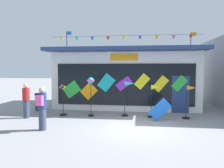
{
  "coord_description": "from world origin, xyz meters",
  "views": [
    {
      "loc": [
        0.09,
        -8.67,
        2.41
      ],
      "look_at": [
        -1.42,
        3.08,
        1.54
      ],
      "focal_mm": 34.58,
      "sensor_mm": 36.0,
      "label": 1
    }
  ],
  "objects": [
    {
      "name": "display_kite_on_ground",
      "position": [
        1.03,
        1.21,
        0.53
      ],
      "size": [
        1.07,
        0.17,
        1.07
      ],
      "primitive_type": "cube",
      "rotation": [
        -0.14,
        0.79,
        0.0
      ],
      "color": "blue",
      "rests_on": "ground_plane"
    },
    {
      "name": "trash_bin",
      "position": [
        -5.59,
        2.92,
        0.5
      ],
      "size": [
        0.52,
        0.52,
        0.98
      ],
      "color": "#2D4238",
      "rests_on": "ground_plane"
    },
    {
      "name": "wind_spinner_right",
      "position": [
        2.47,
        1.84,
        1.13
      ],
      "size": [
        0.65,
        0.36,
        1.6
      ],
      "color": "black",
      "rests_on": "ground_plane"
    },
    {
      "name": "wind_spinner_center_left",
      "position": [
        -0.46,
        2.05,
        1.27
      ],
      "size": [
        0.65,
        0.33,
        1.75
      ],
      "color": "black",
      "rests_on": "ground_plane"
    },
    {
      "name": "wind_spinner_left",
      "position": [
        -2.32,
        1.83,
        1.56
      ],
      "size": [
        0.33,
        0.33,
        1.95
      ],
      "color": "black",
      "rests_on": "ground_plane"
    },
    {
      "name": "wind_spinner_far_left",
      "position": [
        -3.77,
        1.79,
        0.8
      ],
      "size": [
        0.36,
        0.36,
        1.6
      ],
      "color": "black",
      "rests_on": "ground_plane"
    },
    {
      "name": "wind_spinner_center_right",
      "position": [
        0.84,
        1.92,
        1.2
      ],
      "size": [
        0.66,
        0.35,
        1.6
      ],
      "color": "black",
      "rests_on": "ground_plane"
    },
    {
      "name": "ground_plane",
      "position": [
        0.0,
        0.0,
        0.0
      ],
      "size": [
        80.0,
        80.0,
        0.0
      ],
      "primitive_type": "plane",
      "color": "gray"
    },
    {
      "name": "person_mid_plaza",
      "position": [
        -5.33,
        1.02,
        0.86
      ],
      "size": [
        0.34,
        0.34,
        1.68
      ],
      "rotation": [
        0.0,
        0.0,
        4.99
      ],
      "color": "#333D56",
      "rests_on": "ground_plane"
    },
    {
      "name": "kite_shop_building",
      "position": [
        -0.76,
        5.21,
        1.8
      ],
      "size": [
        8.82,
        5.0,
        4.84
      ],
      "color": "silver",
      "rests_on": "ground_plane"
    },
    {
      "name": "person_near_camera",
      "position": [
        -3.65,
        -0.85,
        0.89
      ],
      "size": [
        0.34,
        0.46,
        1.68
      ],
      "rotation": [
        0.0,
        0.0,
        3.09
      ],
      "color": "#333D56",
      "rests_on": "ground_plane"
    }
  ]
}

